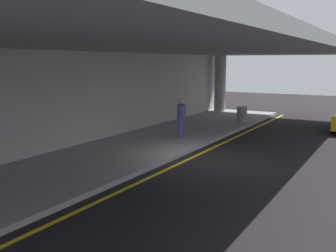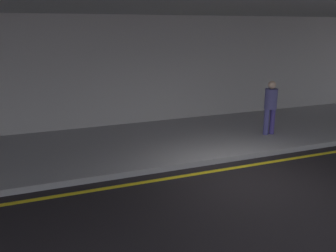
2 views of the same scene
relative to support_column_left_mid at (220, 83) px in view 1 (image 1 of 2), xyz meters
The scene contains 8 objects.
ground_plane 12.98m from the support_column_left_mid, 159.23° to the right, with size 60.00×60.00×0.00m, color black.
sidewalk 12.24m from the support_column_left_mid, behind, with size 26.00×4.20×0.15m, color #99979B.
lane_stripe_yellow 12.78m from the support_column_left_mid, 161.82° to the right, with size 26.00×0.14×0.01m, color yellow.
support_column_left_mid is the anchor object (origin of this frame).
ceiling_overhang 12.32m from the support_column_left_mid, behind, with size 28.00×13.20×0.30m, color gray.
terminal_back_wall 12.03m from the support_column_left_mid, behind, with size 26.00×0.30×3.80m, color #BAB4B2.
traveler_with_luggage 9.89m from the support_column_left_mid, 167.05° to the right, with size 0.38×0.38×1.68m.
trash_bin_steel 5.12m from the support_column_left_mid, 143.42° to the right, with size 0.56×0.56×0.85m, color gray.
Camera 1 is at (-12.44, -5.49, 3.40)m, focal length 42.33 mm.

